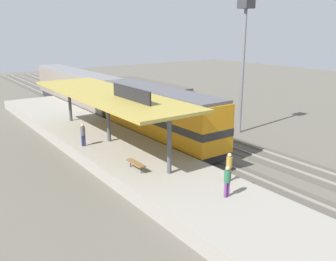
{
  "coord_description": "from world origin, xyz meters",
  "views": [
    {
      "loc": [
        -16.65,
        -24.7,
        9.42
      ],
      "look_at": [
        -1.38,
        -3.37,
        2.0
      ],
      "focal_mm": 38.92,
      "sensor_mm": 36.0,
      "label": 1
    }
  ],
  "objects_px": {
    "freight_car": "(150,98)",
    "light_mast": "(244,40)",
    "platform_bench": "(136,163)",
    "person_walking": "(227,180)",
    "locomotive": "(159,115)",
    "passenger_carriage_single": "(76,88)",
    "person_waiting": "(229,166)",
    "person_boarding": "(83,134)"
  },
  "relations": [
    {
      "from": "freight_car",
      "to": "light_mast",
      "type": "xyz_separation_m",
      "value": [
        3.2,
        -10.45,
        6.43
      ]
    },
    {
      "from": "platform_bench",
      "to": "person_walking",
      "type": "xyz_separation_m",
      "value": [
        1.96,
        -5.97,
        0.51
      ]
    },
    {
      "from": "platform_bench",
      "to": "locomotive",
      "type": "relative_size",
      "value": 0.12
    },
    {
      "from": "freight_car",
      "to": "person_walking",
      "type": "xyz_separation_m",
      "value": [
        -8.64,
        -20.81,
        -0.12
      ]
    },
    {
      "from": "passenger_carriage_single",
      "to": "person_waiting",
      "type": "xyz_separation_m",
      "value": [
        -2.53,
        -28.8,
        -0.46
      ]
    },
    {
      "from": "locomotive",
      "to": "person_walking",
      "type": "height_order",
      "value": "locomotive"
    },
    {
      "from": "freight_car",
      "to": "person_walking",
      "type": "bearing_deg",
      "value": -112.54
    },
    {
      "from": "platform_bench",
      "to": "light_mast",
      "type": "bearing_deg",
      "value": 17.65
    },
    {
      "from": "person_waiting",
      "to": "person_walking",
      "type": "height_order",
      "value": "same"
    },
    {
      "from": "freight_car",
      "to": "person_waiting",
      "type": "relative_size",
      "value": 7.02
    },
    {
      "from": "passenger_carriage_single",
      "to": "freight_car",
      "type": "relative_size",
      "value": 1.67
    },
    {
      "from": "person_walking",
      "to": "person_boarding",
      "type": "distance_m",
      "value": 12.66
    },
    {
      "from": "locomotive",
      "to": "light_mast",
      "type": "distance_m",
      "value": 10.0
    },
    {
      "from": "locomotive",
      "to": "person_walking",
      "type": "bearing_deg",
      "value": -108.35
    },
    {
      "from": "platform_bench",
      "to": "freight_car",
      "type": "xyz_separation_m",
      "value": [
        10.6,
        14.85,
        0.63
      ]
    },
    {
      "from": "freight_car",
      "to": "person_boarding",
      "type": "bearing_deg",
      "value": -143.29
    },
    {
      "from": "platform_bench",
      "to": "person_boarding",
      "type": "bearing_deg",
      "value": 96.35
    },
    {
      "from": "passenger_carriage_single",
      "to": "person_walking",
      "type": "xyz_separation_m",
      "value": [
        -4.04,
        -30.18,
        -0.46
      ]
    },
    {
      "from": "platform_bench",
      "to": "person_walking",
      "type": "height_order",
      "value": "person_walking"
    },
    {
      "from": "person_waiting",
      "to": "person_walking",
      "type": "distance_m",
      "value": 2.05
    },
    {
      "from": "freight_car",
      "to": "light_mast",
      "type": "height_order",
      "value": "light_mast"
    },
    {
      "from": "freight_car",
      "to": "person_boarding",
      "type": "relative_size",
      "value": 7.02
    },
    {
      "from": "locomotive",
      "to": "light_mast",
      "type": "bearing_deg",
      "value": -13.13
    },
    {
      "from": "locomotive",
      "to": "light_mast",
      "type": "xyz_separation_m",
      "value": [
        7.8,
        -1.82,
        5.99
      ]
    },
    {
      "from": "passenger_carriage_single",
      "to": "person_boarding",
      "type": "relative_size",
      "value": 11.7
    },
    {
      "from": "locomotive",
      "to": "passenger_carriage_single",
      "type": "relative_size",
      "value": 0.72
    },
    {
      "from": "locomotive",
      "to": "passenger_carriage_single",
      "type": "distance_m",
      "value": 18.0
    },
    {
      "from": "passenger_carriage_single",
      "to": "freight_car",
      "type": "height_order",
      "value": "passenger_carriage_single"
    },
    {
      "from": "platform_bench",
      "to": "person_waiting",
      "type": "relative_size",
      "value": 0.99
    },
    {
      "from": "passenger_carriage_single",
      "to": "freight_car",
      "type": "bearing_deg",
      "value": -63.84
    },
    {
      "from": "person_waiting",
      "to": "light_mast",
      "type": "bearing_deg",
      "value": 40.99
    },
    {
      "from": "locomotive",
      "to": "passenger_carriage_single",
      "type": "height_order",
      "value": "locomotive"
    },
    {
      "from": "locomotive",
      "to": "light_mast",
      "type": "relative_size",
      "value": 1.23
    },
    {
      "from": "person_walking",
      "to": "person_boarding",
      "type": "height_order",
      "value": "same"
    },
    {
      "from": "light_mast",
      "to": "person_boarding",
      "type": "xyz_separation_m",
      "value": [
        -14.51,
        2.02,
        -6.54
      ]
    },
    {
      "from": "light_mast",
      "to": "person_waiting",
      "type": "distance_m",
      "value": 15.17
    },
    {
      "from": "light_mast",
      "to": "platform_bench",
      "type": "bearing_deg",
      "value": -162.35
    },
    {
      "from": "person_boarding",
      "to": "person_walking",
      "type": "bearing_deg",
      "value": -77.81
    },
    {
      "from": "locomotive",
      "to": "person_waiting",
      "type": "xyz_separation_m",
      "value": [
        -2.53,
        -10.8,
        -0.56
      ]
    },
    {
      "from": "light_mast",
      "to": "person_waiting",
      "type": "xyz_separation_m",
      "value": [
        -10.33,
        -8.98,
        -6.54
      ]
    },
    {
      "from": "locomotive",
      "to": "freight_car",
      "type": "bearing_deg",
      "value": 61.95
    },
    {
      "from": "freight_car",
      "to": "person_boarding",
      "type": "xyz_separation_m",
      "value": [
        -11.31,
        -8.44,
        -0.12
      ]
    }
  ]
}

